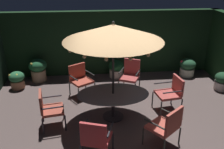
# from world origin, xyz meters

# --- Properties ---
(ground_plane) EXTENTS (8.02, 6.75, 0.02)m
(ground_plane) POSITION_xyz_m (0.00, 0.00, -0.01)
(ground_plane) COLOR brown
(hedge_backdrop_rear) EXTENTS (8.02, 0.30, 2.32)m
(hedge_backdrop_rear) POSITION_xyz_m (0.00, 3.23, 1.16)
(hedge_backdrop_rear) COLOR #17311B
(hedge_backdrop_rear) RESTS_ON ground_plane
(patio_dining_table) EXTENTS (1.86, 1.26, 0.71)m
(patio_dining_table) POSITION_xyz_m (-0.20, 0.15, 0.60)
(patio_dining_table) COLOR #2D2A2F
(patio_dining_table) RESTS_ON ground_plane
(patio_umbrella) EXTENTS (2.38, 2.38, 2.57)m
(patio_umbrella) POSITION_xyz_m (-0.20, 0.15, 2.30)
(patio_umbrella) COLOR #2E3231
(patio_umbrella) RESTS_ON ground_plane
(patio_chair_north) EXTENTS (0.72, 0.71, 1.00)m
(patio_chair_north) POSITION_xyz_m (-0.71, -1.41, 0.58)
(patio_chair_north) COLOR #2A2E33
(patio_chair_north) RESTS_ON ground_plane
(patio_chair_northeast) EXTENTS (0.86, 0.85, 1.00)m
(patio_chair_northeast) POSITION_xyz_m (0.83, -1.14, 0.58)
(patio_chair_northeast) COLOR #31322E
(patio_chair_northeast) RESTS_ON ground_plane
(patio_chair_east) EXTENTS (0.71, 0.70, 0.97)m
(patio_chair_east) POSITION_xyz_m (1.43, 0.38, 0.57)
(patio_chair_east) COLOR #323034
(patio_chair_east) RESTS_ON ground_plane
(patio_chair_southeast) EXTENTS (0.76, 0.78, 1.03)m
(patio_chair_southeast) POSITION_xyz_m (0.52, 1.64, 0.60)
(patio_chair_southeast) COLOR #2B2F2E
(patio_chair_southeast) RESTS_ON ground_plane
(patio_chair_south) EXTENTS (0.82, 0.81, 0.97)m
(patio_chair_south) POSITION_xyz_m (-1.08, 1.54, 0.57)
(patio_chair_south) COLOR #2C3130
(patio_chair_south) RESTS_ON ground_plane
(patio_chair_southwest) EXTENTS (0.65, 0.68, 0.97)m
(patio_chair_southwest) POSITION_xyz_m (-1.82, -0.12, 0.57)
(patio_chair_southwest) COLOR #2F2830
(patio_chair_southwest) RESTS_ON ground_plane
(potted_plant_right_near) EXTENTS (0.54, 0.54, 0.62)m
(potted_plant_right_near) POSITION_xyz_m (0.20, 2.77, 0.33)
(potted_plant_right_near) COLOR beige
(potted_plant_right_near) RESTS_ON ground_plane
(potted_plant_right_far) EXTENTS (0.58, 0.58, 0.65)m
(potted_plant_right_far) POSITION_xyz_m (2.81, 2.62, 0.34)
(potted_plant_right_far) COLOR beige
(potted_plant_right_far) RESTS_ON ground_plane
(potted_plant_back_right) EXTENTS (0.50, 0.50, 0.58)m
(potted_plant_back_right) POSITION_xyz_m (-3.16, 2.18, 0.31)
(potted_plant_back_right) COLOR #A0694B
(potted_plant_back_right) RESTS_ON ground_plane
(potted_plant_left_near) EXTENTS (0.50, 0.50, 0.59)m
(potted_plant_left_near) POSITION_xyz_m (3.52, 1.41, 0.30)
(potted_plant_left_near) COLOR beige
(potted_plant_left_near) RESTS_ON ground_plane
(potted_plant_left_far) EXTENTS (0.62, 0.62, 0.78)m
(potted_plant_left_far) POSITION_xyz_m (-2.56, 2.73, 0.43)
(potted_plant_left_far) COLOR tan
(potted_plant_left_far) RESTS_ON ground_plane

